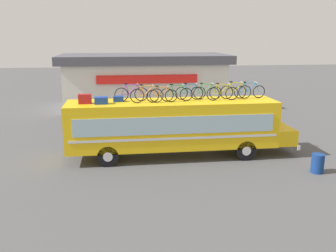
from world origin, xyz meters
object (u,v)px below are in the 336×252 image
object	(u,v)px
luggage_bag_1	(85,99)
luggage_bag_3	(118,99)
rooftop_bicycle_4	(177,94)
rooftop_bicycle_9	(249,91)
rooftop_bicycle_6	(206,92)
rooftop_bicycle_3	(162,95)
luggage_bag_2	(101,100)
rooftop_bicycle_8	(236,91)
rooftop_bicycle_7	(222,93)
trash_bin	(318,163)
bus	(176,124)
rooftop_bicycle_5	(190,92)
rooftop_bicycle_2	(147,95)
rooftop_bicycle_1	(131,94)

from	to	relation	value
luggage_bag_1	luggage_bag_3	size ratio (longest dim) A/B	1.19
rooftop_bicycle_4	rooftop_bicycle_9	xyz separation A→B (m)	(4.11, 0.45, -0.00)
rooftop_bicycle_6	rooftop_bicycle_9	distance (m)	2.45
rooftop_bicycle_6	rooftop_bicycle_4	bearing A→B (deg)	-167.72
rooftop_bicycle_3	rooftop_bicycle_9	size ratio (longest dim) A/B	0.91
luggage_bag_2	rooftop_bicycle_8	distance (m)	7.20
rooftop_bicycle_4	rooftop_bicycle_7	bearing A→B (deg)	-0.68
rooftop_bicycle_7	trash_bin	xyz separation A→B (m)	(3.85, -3.26, -2.97)
bus	rooftop_bicycle_5	bearing A→B (deg)	26.37
luggage_bag_1	rooftop_bicycle_8	xyz separation A→B (m)	(7.99, 0.41, 0.16)
rooftop_bicycle_8	rooftop_bicycle_9	size ratio (longest dim) A/B	0.99
rooftop_bicycle_9	rooftop_bicycle_3	bearing A→B (deg)	-172.71
rooftop_bicycle_8	luggage_bag_3	bearing A→B (deg)	-179.82
luggage_bag_1	luggage_bag_3	bearing A→B (deg)	13.03
luggage_bag_1	rooftop_bicycle_5	bearing A→B (deg)	5.43
luggage_bag_1	luggage_bag_3	distance (m)	1.72
rooftop_bicycle_7	rooftop_bicycle_8	world-z (taller)	rooftop_bicycle_8
rooftop_bicycle_2	luggage_bag_3	bearing A→B (deg)	157.98
luggage_bag_3	rooftop_bicycle_7	distance (m)	5.49
rooftop_bicycle_3	rooftop_bicycle_4	bearing A→B (deg)	12.56
rooftop_bicycle_6	trash_bin	bearing A→B (deg)	-38.22
rooftop_bicycle_4	luggage_bag_1	bearing A→B (deg)	-179.30
rooftop_bicycle_9	trash_bin	distance (m)	5.26
rooftop_bicycle_3	rooftop_bicycle_7	distance (m)	3.25
bus	luggage_bag_3	size ratio (longest dim) A/B	23.11
rooftop_bicycle_2	trash_bin	distance (m)	8.96
rooftop_bicycle_5	rooftop_bicycle_3	bearing A→B (deg)	-158.30
luggage_bag_1	rooftop_bicycle_2	size ratio (longest dim) A/B	0.37
luggage_bag_3	rooftop_bicycle_2	world-z (taller)	rooftop_bicycle_2
rooftop_bicycle_5	luggage_bag_3	bearing A→B (deg)	-177.97
bus	rooftop_bicycle_4	xyz separation A→B (m)	(0.02, -0.05, 1.64)
rooftop_bicycle_6	rooftop_bicycle_5	bearing A→B (deg)	172.94
rooftop_bicycle_5	trash_bin	size ratio (longest dim) A/B	1.81
rooftop_bicycle_9	rooftop_bicycle_1	bearing A→B (deg)	-178.87
rooftop_bicycle_2	rooftop_bicycle_8	size ratio (longest dim) A/B	0.98
rooftop_bicycle_2	rooftop_bicycle_8	world-z (taller)	rooftop_bicycle_2
rooftop_bicycle_2	rooftop_bicycle_7	xyz separation A→B (m)	(4.03, 0.22, -0.01)
luggage_bag_1	rooftop_bicycle_9	xyz separation A→B (m)	(8.80, 0.51, 0.14)
luggage_bag_3	rooftop_bicycle_8	xyz separation A→B (m)	(6.31, 0.02, 0.26)
rooftop_bicycle_4	rooftop_bicycle_2	bearing A→B (deg)	-170.96
luggage_bag_2	rooftop_bicycle_7	world-z (taller)	rooftop_bicycle_7
luggage_bag_1	trash_bin	size ratio (longest dim) A/B	0.69
luggage_bag_3	rooftop_bicycle_3	bearing A→B (deg)	-12.86
bus	rooftop_bicycle_1	world-z (taller)	rooftop_bicycle_1
rooftop_bicycle_6	rooftop_bicycle_9	bearing A→B (deg)	2.06
luggage_bag_3	rooftop_bicycle_1	bearing A→B (deg)	-0.63
rooftop_bicycle_2	rooftop_bicycle_7	bearing A→B (deg)	3.15
rooftop_bicycle_2	rooftop_bicycle_7	size ratio (longest dim) A/B	0.99
luggage_bag_2	rooftop_bicycle_9	bearing A→B (deg)	5.09
luggage_bag_2	rooftop_bicycle_5	distance (m)	4.75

